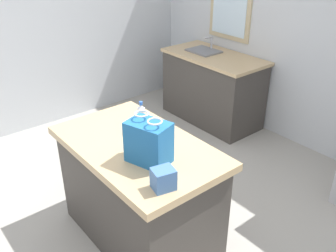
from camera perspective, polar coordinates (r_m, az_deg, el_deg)
ground at (r=3.47m, az=-4.85°, el=-14.51°), size 5.78×5.78×0.00m
back_wall at (r=4.50m, az=20.82°, el=12.61°), size 4.82×0.13×2.57m
left_wall at (r=4.89m, az=-22.34°, el=13.45°), size 0.10×4.80×2.57m
kitchen_island at (r=3.06m, az=-4.42°, el=-9.99°), size 1.36×0.82×0.91m
sink_counter at (r=5.04m, az=6.77°, el=5.89°), size 1.35×0.69×1.10m
shopping_bag at (r=2.53m, az=-2.97°, el=-2.46°), size 0.33×0.27×0.34m
small_box at (r=2.31m, az=-0.71°, el=-8.09°), size 0.14×0.16×0.14m
bottle at (r=2.92m, az=-4.09°, el=1.21°), size 0.06×0.06×0.26m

